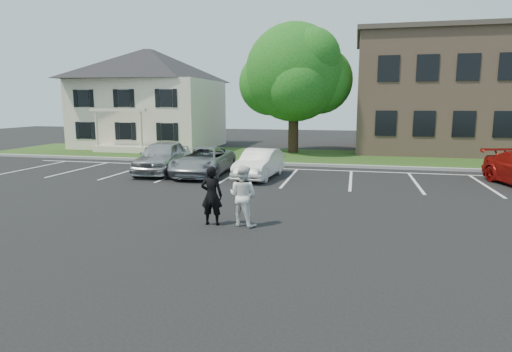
# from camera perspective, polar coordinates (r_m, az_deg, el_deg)

# --- Properties ---
(ground_plane) EXTENTS (90.00, 90.00, 0.00)m
(ground_plane) POSITION_cam_1_polar(r_m,az_deg,el_deg) (12.44, -1.05, -6.44)
(ground_plane) COLOR black
(ground_plane) RESTS_ON ground
(curb) EXTENTS (40.00, 0.30, 0.15)m
(curb) POSITION_cam_1_polar(r_m,az_deg,el_deg) (24.01, 5.93, 1.53)
(curb) COLOR gray
(curb) RESTS_ON ground
(grass_strip) EXTENTS (44.00, 8.00, 0.08)m
(grass_strip) POSITION_cam_1_polar(r_m,az_deg,el_deg) (27.95, 6.96, 2.59)
(grass_strip) COLOR #183C0D
(grass_strip) RESTS_ON ground
(stall_lines) EXTENTS (34.00, 5.36, 0.01)m
(stall_lines) POSITION_cam_1_polar(r_m,az_deg,el_deg) (20.88, 8.69, 0.06)
(stall_lines) COLOR silver
(stall_lines) RESTS_ON ground
(house) EXTENTS (10.30, 9.22, 7.60)m
(house) POSITION_cam_1_polar(r_m,az_deg,el_deg) (35.35, -13.94, 10.00)
(house) COLOR beige
(house) RESTS_ON ground
(tree) EXTENTS (7.80, 7.20, 8.80)m
(tree) POSITION_cam_1_polar(r_m,az_deg,el_deg) (29.91, 5.31, 13.27)
(tree) COLOR black
(tree) RESTS_ON ground
(man_black_suit) EXTENTS (0.65, 0.45, 1.71)m
(man_black_suit) POSITION_cam_1_polar(r_m,az_deg,el_deg) (12.26, -5.94, -2.61)
(man_black_suit) COLOR black
(man_black_suit) RESTS_ON ground
(man_white_shirt) EXTENTS (1.00, 0.87, 1.74)m
(man_white_shirt) POSITION_cam_1_polar(r_m,az_deg,el_deg) (12.10, -1.76, -2.64)
(man_white_shirt) COLOR white
(man_white_shirt) RESTS_ON ground
(car_silver_west) EXTENTS (2.35, 4.88, 1.61)m
(car_silver_west) POSITION_cam_1_polar(r_m,az_deg,el_deg) (21.94, -12.33, 2.51)
(car_silver_west) COLOR #AAAAAF
(car_silver_west) RESTS_ON ground
(car_silver_minivan) EXTENTS (2.38, 4.93, 1.35)m
(car_silver_minivan) POSITION_cam_1_polar(r_m,az_deg,el_deg) (20.97, -7.05, 1.99)
(car_silver_minivan) COLOR #979A9F
(car_silver_minivan) RESTS_ON ground
(car_white_sedan) EXTENTS (1.75, 4.16, 1.34)m
(car_white_sedan) POSITION_cam_1_polar(r_m,az_deg,el_deg) (19.98, 0.46, 1.66)
(car_white_sedan) COLOR white
(car_white_sedan) RESTS_ON ground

